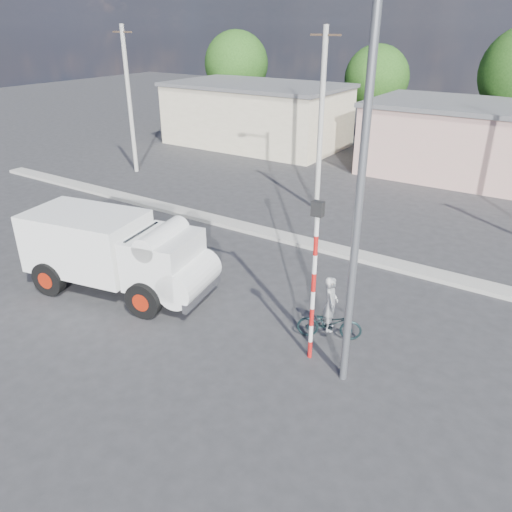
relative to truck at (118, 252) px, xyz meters
The scene contains 9 objects.
ground_plane 4.14m from the truck, 19.53° to the right, with size 120.00×120.00×0.00m, color #2B2B2E.
median 7.75m from the truck, 61.28° to the left, with size 40.00×0.80×0.16m, color #99968E.
truck is the anchor object (origin of this frame).
bicycle 7.07m from the truck, 10.66° to the left, with size 0.63×1.81×0.95m, color black.
cyclist 7.04m from the truck, 10.66° to the left, with size 0.59×0.39×1.61m, color silver.
traffic_pole 6.97m from the truck, ahead, with size 0.28×0.18×4.36m.
streetlight 8.58m from the truck, ahead, with size 2.34×0.22×9.00m.
building_row 21.25m from the truck, 77.03° to the left, with size 37.80×7.30×4.44m.
utility_poles 13.01m from the truck, 57.10° to the left, with size 35.40×0.24×8.00m.
Camera 1 is at (8.00, -8.35, 8.09)m, focal length 35.00 mm.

